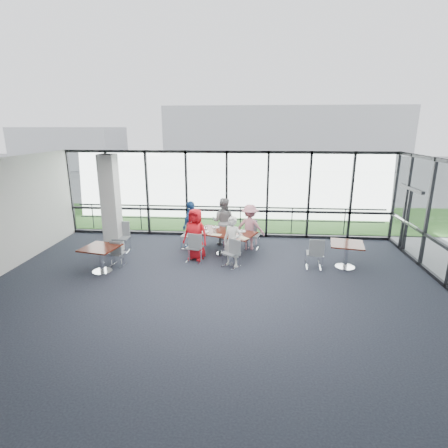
# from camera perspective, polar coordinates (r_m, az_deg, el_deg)

# --- Properties ---
(floor) EXTENTS (12.00, 10.00, 0.02)m
(floor) POSITION_cam_1_polar(r_m,az_deg,el_deg) (8.73, -2.12, -11.87)
(floor) COLOR black
(floor) RESTS_ON ground
(ceiling) EXTENTS (12.00, 10.00, 0.04)m
(ceiling) POSITION_cam_1_polar(r_m,az_deg,el_deg) (7.79, -2.36, 9.58)
(ceiling) COLOR silver
(ceiling) RESTS_ON ground
(wall_front) EXTENTS (12.00, 0.10, 3.20)m
(wall_front) POSITION_cam_1_polar(r_m,az_deg,el_deg) (3.73, -12.45, -25.04)
(wall_front) COLOR silver
(wall_front) RESTS_ON ground
(curtain_wall_back) EXTENTS (12.00, 0.10, 3.20)m
(curtain_wall_back) POSITION_cam_1_polar(r_m,az_deg,el_deg) (12.95, 0.43, 4.83)
(curtain_wall_back) COLOR white
(curtain_wall_back) RESTS_ON ground
(exit_door) EXTENTS (0.12, 1.60, 2.10)m
(exit_door) POSITION_cam_1_polar(r_m,az_deg,el_deg) (12.85, 27.71, 0.42)
(exit_door) COLOR black
(exit_door) RESTS_ON ground
(structural_column) EXTENTS (0.50, 0.50, 3.20)m
(structural_column) POSITION_cam_1_polar(r_m,az_deg,el_deg) (11.87, -17.97, 3.07)
(structural_column) COLOR silver
(structural_column) RESTS_ON ground
(apron) EXTENTS (80.00, 70.00, 0.02)m
(apron) POSITION_cam_1_polar(r_m,az_deg,el_deg) (18.17, 1.61, 2.73)
(apron) COLOR slate
(apron) RESTS_ON ground
(grass_strip) EXTENTS (80.00, 5.00, 0.01)m
(grass_strip) POSITION_cam_1_polar(r_m,az_deg,el_deg) (16.22, 1.22, 1.27)
(grass_strip) COLOR #205219
(grass_strip) RESTS_ON ground
(hangar_main) EXTENTS (24.00, 10.00, 6.00)m
(hangar_main) POSITION_cam_1_polar(r_m,az_deg,el_deg) (39.82, 9.40, 13.90)
(hangar_main) COLOR silver
(hangar_main) RESTS_ON ground
(hangar_aux) EXTENTS (10.00, 6.00, 4.00)m
(hangar_aux) POSITION_cam_1_polar(r_m,az_deg,el_deg) (40.46, -23.70, 11.43)
(hangar_aux) COLOR silver
(hangar_aux) RESTS_ON ground
(guard_rail) EXTENTS (12.00, 0.06, 0.06)m
(guard_rail) POSITION_cam_1_polar(r_m,az_deg,el_deg) (13.78, 0.61, 0.80)
(guard_rail) COLOR #2D2D33
(guard_rail) RESTS_ON ground
(main_table) EXTENTS (2.18, 1.72, 0.75)m
(main_table) POSITION_cam_1_polar(r_m,az_deg,el_deg) (11.27, 0.13, -1.92)
(main_table) COLOR #3C1F10
(main_table) RESTS_ON ground
(side_table_left) EXTENTS (1.09, 1.09, 0.75)m
(side_table_left) POSITION_cam_1_polar(r_m,az_deg,el_deg) (10.48, -19.52, -4.12)
(side_table_left) COLOR #3C1F10
(side_table_left) RESTS_ON ground
(side_table_right) EXTENTS (1.07, 1.07, 0.75)m
(side_table_right) POSITION_cam_1_polar(r_m,az_deg,el_deg) (10.79, 19.42, -3.55)
(side_table_right) COLOR #3C1F10
(side_table_right) RESTS_ON ground
(diner_near_left) EXTENTS (0.90, 0.71, 1.62)m
(diner_near_left) POSITION_cam_1_polar(r_m,az_deg,el_deg) (10.84, -4.67, -1.67)
(diner_near_left) COLOR red
(diner_near_left) RESTS_ON ground
(diner_near_right) EXTENTS (0.67, 0.59, 1.51)m
(diner_near_right) POSITION_cam_1_polar(r_m,az_deg,el_deg) (10.29, 1.36, -2.88)
(diner_near_right) COLOR silver
(diner_near_right) RESTS_ON ground
(diner_far_left) EXTENTS (0.89, 0.65, 1.67)m
(diner_far_left) POSITION_cam_1_polar(r_m,az_deg,el_deg) (12.17, -0.12, 0.42)
(diner_far_left) COLOR gray
(diner_far_left) RESTS_ON ground
(diner_far_right) EXTENTS (1.07, 0.69, 1.54)m
(diner_far_right) POSITION_cam_1_polar(r_m,az_deg,el_deg) (11.74, 4.23, -0.51)
(diner_far_right) COLOR #CE808C
(diner_far_right) RESTS_ON ground
(diner_end) EXTENTS (0.86, 1.09, 1.64)m
(diner_end) POSITION_cam_1_polar(r_m,az_deg,el_deg) (11.84, -5.29, -0.13)
(diner_end) COLOR #214B88
(diner_end) RESTS_ON ground
(chair_main_nl) EXTENTS (0.54, 0.54, 0.92)m
(chair_main_nl) POSITION_cam_1_polar(r_m,az_deg,el_deg) (10.75, -4.82, -3.79)
(chair_main_nl) COLOR slate
(chair_main_nl) RESTS_ON ground
(chair_main_nr) EXTENTS (0.61, 0.61, 0.89)m
(chair_main_nr) POSITION_cam_1_polar(r_m,az_deg,el_deg) (10.28, 1.12, -4.74)
(chair_main_nr) COLOR slate
(chair_main_nr) RESTS_ON ground
(chair_main_fl) EXTENTS (0.53, 0.53, 0.93)m
(chair_main_fl) POSITION_cam_1_polar(r_m,az_deg,el_deg) (12.38, 0.53, -1.08)
(chair_main_fl) COLOR slate
(chair_main_fl) RESTS_ON ground
(chair_main_fr) EXTENTS (0.54, 0.54, 0.93)m
(chair_main_fr) POSITION_cam_1_polar(r_m,az_deg,el_deg) (11.87, 4.61, -1.88)
(chair_main_fr) COLOR slate
(chair_main_fr) RESTS_ON ground
(chair_main_end) EXTENTS (0.50, 0.50, 0.89)m
(chair_main_end) POSITION_cam_1_polar(r_m,az_deg,el_deg) (11.93, -5.83, -1.91)
(chair_main_end) COLOR slate
(chair_main_end) RESTS_ON ground
(chair_spare_la) EXTENTS (0.46, 0.46, 0.79)m
(chair_spare_la) POSITION_cam_1_polar(r_m,az_deg,el_deg) (10.87, -17.03, -4.57)
(chair_spare_la) COLOR slate
(chair_spare_la) RESTS_ON ground
(chair_spare_lb) EXTENTS (0.49, 0.49, 0.97)m
(chair_spare_lb) POSITION_cam_1_polar(r_m,az_deg,el_deg) (11.98, -16.45, -2.21)
(chair_spare_lb) COLOR slate
(chair_spare_lb) RESTS_ON ground
(chair_spare_r) EXTENTS (0.49, 0.49, 0.92)m
(chair_spare_r) POSITION_cam_1_polar(r_m,az_deg,el_deg) (10.54, 14.53, -4.66)
(chair_spare_r) COLOR slate
(chair_spare_r) RESTS_ON ground
(plate_nl) EXTENTS (0.26, 0.26, 0.01)m
(plate_nl) POSITION_cam_1_polar(r_m,az_deg,el_deg) (11.26, -3.15, -1.26)
(plate_nl) COLOR white
(plate_nl) RESTS_ON main_table
(plate_nr) EXTENTS (0.27, 0.27, 0.01)m
(plate_nr) POSITION_cam_1_polar(r_m,az_deg,el_deg) (10.75, 1.97, -2.07)
(plate_nr) COLOR white
(plate_nr) RESTS_ON main_table
(plate_fl) EXTENTS (0.25, 0.25, 0.01)m
(plate_fl) POSITION_cam_1_polar(r_m,az_deg,el_deg) (11.75, -1.36, -0.51)
(plate_fl) COLOR white
(plate_fl) RESTS_ON main_table
(plate_fr) EXTENTS (0.28, 0.28, 0.01)m
(plate_fr) POSITION_cam_1_polar(r_m,az_deg,el_deg) (11.31, 2.89, -1.17)
(plate_fr) COLOR white
(plate_fr) RESTS_ON main_table
(plate_end) EXTENTS (0.27, 0.27, 0.01)m
(plate_end) POSITION_cam_1_polar(r_m,az_deg,el_deg) (11.65, -3.51, -0.68)
(plate_end) COLOR white
(plate_end) RESTS_ON main_table
(tumbler_a) EXTENTS (0.07, 0.07, 0.15)m
(tumbler_a) POSITION_cam_1_polar(r_m,az_deg,el_deg) (11.18, -1.56, -1.01)
(tumbler_a) COLOR white
(tumbler_a) RESTS_ON main_table
(tumbler_b) EXTENTS (0.07, 0.07, 0.14)m
(tumbler_b) POSITION_cam_1_polar(r_m,az_deg,el_deg) (10.90, 0.87, -1.47)
(tumbler_b) COLOR white
(tumbler_b) RESTS_ON main_table
(tumbler_c) EXTENTS (0.07, 0.07, 0.14)m
(tumbler_c) POSITION_cam_1_polar(r_m,az_deg,el_deg) (11.37, 0.63, -0.75)
(tumbler_c) COLOR white
(tumbler_c) RESTS_ON main_table
(tumbler_d) EXTENTS (0.08, 0.08, 0.15)m
(tumbler_d) POSITION_cam_1_polar(r_m,az_deg,el_deg) (11.42, -2.95, -0.65)
(tumbler_d) COLOR white
(tumbler_d) RESTS_ON main_table
(menu_a) EXTENTS (0.34, 0.27, 0.00)m
(menu_a) POSITION_cam_1_polar(r_m,az_deg,el_deg) (10.95, -1.24, -1.76)
(menu_a) COLOR silver
(menu_a) RESTS_ON main_table
(menu_b) EXTENTS (0.37, 0.37, 0.00)m
(menu_b) POSITION_cam_1_polar(r_m,az_deg,el_deg) (10.64, 3.22, -2.30)
(menu_b) COLOR silver
(menu_b) RESTS_ON main_table
(menu_c) EXTENTS (0.30, 0.22, 0.00)m
(menu_c) POSITION_cam_1_polar(r_m,az_deg,el_deg) (11.48, 1.65, -0.94)
(menu_c) COLOR silver
(menu_c) RESTS_ON main_table
(condiment_caddy) EXTENTS (0.10, 0.07, 0.04)m
(condiment_caddy) POSITION_cam_1_polar(r_m,az_deg,el_deg) (11.29, 0.67, -1.12)
(condiment_caddy) COLOR black
(condiment_caddy) RESTS_ON main_table
(ketchup_bottle) EXTENTS (0.06, 0.06, 0.18)m
(ketchup_bottle) POSITION_cam_1_polar(r_m,az_deg,el_deg) (11.22, 0.41, -0.85)
(ketchup_bottle) COLOR #98050B
(ketchup_bottle) RESTS_ON main_table
(green_bottle) EXTENTS (0.05, 0.05, 0.20)m
(green_bottle) POSITION_cam_1_polar(r_m,az_deg,el_deg) (11.18, 0.42, -0.86)
(green_bottle) COLOR #1A6A2C
(green_bottle) RESTS_ON main_table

